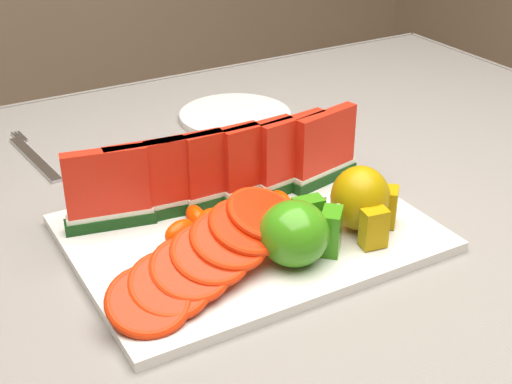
# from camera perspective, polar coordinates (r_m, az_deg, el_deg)

# --- Properties ---
(table) EXTENTS (1.40, 0.90, 0.75)m
(table) POSITION_cam_1_polar(r_m,az_deg,el_deg) (0.92, -3.60, -7.96)
(table) COLOR #472816
(table) RESTS_ON ground
(tablecloth) EXTENTS (1.53, 1.03, 0.20)m
(tablecloth) POSITION_cam_1_polar(r_m,az_deg,el_deg) (0.89, -3.72, -4.71)
(tablecloth) COLOR gray
(tablecloth) RESTS_ON table
(platter) EXTENTS (0.40, 0.30, 0.01)m
(platter) POSITION_cam_1_polar(r_m,az_deg,el_deg) (0.83, -0.57, -3.28)
(platter) COLOR silver
(platter) RESTS_ON tablecloth
(apple_cluster) EXTENTS (0.11, 0.10, 0.07)m
(apple_cluster) POSITION_cam_1_polar(r_m,az_deg,el_deg) (0.76, 3.42, -3.21)
(apple_cluster) COLOR #268915
(apple_cluster) RESTS_ON platter
(pear_cluster) EXTENTS (0.09, 0.09, 0.08)m
(pear_cluster) POSITION_cam_1_polar(r_m,az_deg,el_deg) (0.82, 8.53, -0.66)
(pear_cluster) COLOR #A5730F
(pear_cluster) RESTS_ON platter
(side_plate) EXTENTS (0.22, 0.22, 0.01)m
(side_plate) POSITION_cam_1_polar(r_m,az_deg,el_deg) (1.16, -1.68, 6.12)
(side_plate) COLOR silver
(side_plate) RESTS_ON tablecloth
(fork) EXTENTS (0.03, 0.20, 0.00)m
(fork) POSITION_cam_1_polar(r_m,az_deg,el_deg) (1.07, -17.41, 2.71)
(fork) COLOR silver
(fork) RESTS_ON tablecloth
(watermelon_row) EXTENTS (0.39, 0.07, 0.10)m
(watermelon_row) POSITION_cam_1_polar(r_m,az_deg,el_deg) (0.86, -2.68, 1.84)
(watermelon_row) COLOR #0B3E14
(watermelon_row) RESTS_ON platter
(orange_fan_front) EXTENTS (0.26, 0.15, 0.06)m
(orange_fan_front) POSITION_cam_1_polar(r_m,az_deg,el_deg) (0.73, -3.71, -5.02)
(orange_fan_front) COLOR #E0400E
(orange_fan_front) RESTS_ON platter
(orange_fan_back) EXTENTS (0.24, 0.10, 0.04)m
(orange_fan_back) POSITION_cam_1_polar(r_m,az_deg,el_deg) (0.91, -6.70, 1.25)
(orange_fan_back) COLOR #E0400E
(orange_fan_back) RESTS_ON platter
(tangerine_segments) EXTENTS (0.17, 0.08, 0.03)m
(tangerine_segments) POSITION_cam_1_polar(r_m,az_deg,el_deg) (0.83, -1.78, -1.77)
(tangerine_segments) COLOR #EA4914
(tangerine_segments) RESTS_ON platter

